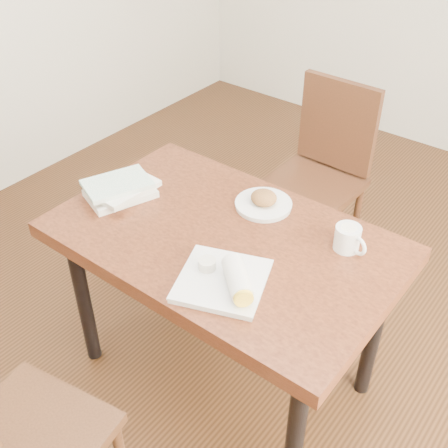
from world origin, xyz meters
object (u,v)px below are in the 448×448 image
Objects in this scene: coffee_mug at (348,238)px; book_stack at (121,189)px; plate_scone at (264,202)px; table at (224,254)px; chair_far at (323,165)px; plate_burrito at (227,280)px.

coffee_mug reaches higher than book_stack.
coffee_mug is at bearing 16.53° from book_stack.
plate_scone is 0.37m from coffee_mug.
table is 0.96m from chair_far.
plate_burrito is at bearing -69.90° from plate_scone.
chair_far is at bearing 123.83° from coffee_mug.
plate_scone is at bearing 87.54° from table.
coffee_mug is (0.50, -0.74, 0.25)m from chair_far.
chair_far is at bearing 104.04° from plate_burrito.
chair_far reaches higher than plate_burrito.
coffee_mug is at bearing 62.36° from plate_burrito.
plate_burrito reaches higher than book_stack.
chair_far is 4.39× the size of plate_scone.
plate_burrito is at bearing -75.96° from chair_far.
plate_burrito reaches higher than coffee_mug.
plate_burrito reaches higher than table.
chair_far is 0.76m from plate_scone.
plate_scone is (0.01, 0.23, 0.11)m from table.
plate_scone is at bearing 110.10° from plate_burrito.
plate_scone is 0.55m from book_stack.
book_stack is (-0.47, -0.05, 0.12)m from table.
plate_burrito is 1.18× the size of book_stack.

